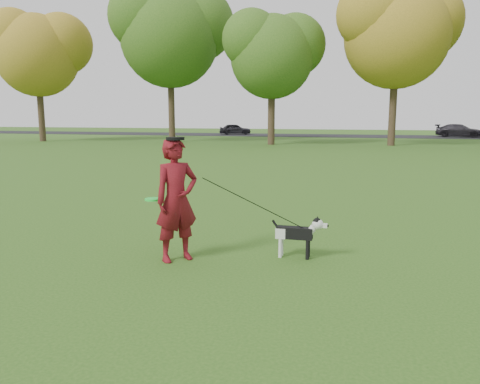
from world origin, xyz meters
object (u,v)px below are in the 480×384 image
(dog, at_px, (299,232))
(car_right, at_px, (459,131))
(man, at_px, (177,200))
(car_left, at_px, (235,129))

(dog, xyz_separation_m, car_right, (9.35, 39.94, 0.22))
(man, distance_m, car_right, 41.96)
(man, bearing_deg, car_right, 27.79)
(dog, distance_m, car_right, 41.02)
(dog, bearing_deg, car_left, 106.52)
(man, bearing_deg, dog, -28.95)
(man, relative_size, car_right, 0.43)
(man, xyz_separation_m, dog, (1.67, 0.54, -0.49))
(car_left, relative_size, car_right, 0.80)
(car_right, bearing_deg, man, -178.73)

